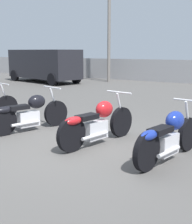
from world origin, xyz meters
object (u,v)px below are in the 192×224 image
at_px(motorcycle_slot_2, 97,123).
at_px(light_pole_left, 109,1).
at_px(motorcycle_slot_3, 169,136).
at_px(parked_van, 44,64).
at_px(motorcycle_slot_1, 30,113).
at_px(light_pole_right, 110,14).

bearing_deg(motorcycle_slot_2, light_pole_left, 129.85).
distance_m(motorcycle_slot_2, motorcycle_slot_3, 1.60).
height_order(motorcycle_slot_2, parked_van, parked_van).
xyz_separation_m(motorcycle_slot_1, motorcycle_slot_2, (1.97, -0.02, 0.01)).
relative_size(light_pole_right, motorcycle_slot_3, 3.37).
distance_m(light_pole_right, motorcycle_slot_2, 14.55).
height_order(light_pole_right, motorcycle_slot_3, light_pole_right).
height_order(light_pole_left, light_pole_right, light_pole_left).
distance_m(motorcycle_slot_3, parked_van, 14.91).
distance_m(light_pole_right, motorcycle_slot_1, 13.69).
bearing_deg(light_pole_left, motorcycle_slot_2, -59.81).
relative_size(motorcycle_slot_1, motorcycle_slot_3, 0.99).
bearing_deg(parked_van, motorcycle_slot_1, -127.29).
xyz_separation_m(light_pole_left, motorcycle_slot_2, (6.72, -11.54, -4.42)).
bearing_deg(light_pole_left, light_pole_right, 117.81).
height_order(motorcycle_slot_1, motorcycle_slot_2, motorcycle_slot_2).
height_order(motorcycle_slot_1, parked_van, parked_van).
height_order(motorcycle_slot_2, motorcycle_slot_3, motorcycle_slot_2).
height_order(light_pole_left, motorcycle_slot_3, light_pole_left).
xyz_separation_m(light_pole_left, parked_van, (-3.28, -2.33, -3.75)).
height_order(light_pole_right, parked_van, light_pole_right).
bearing_deg(parked_van, motorcycle_slot_2, -121.05).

